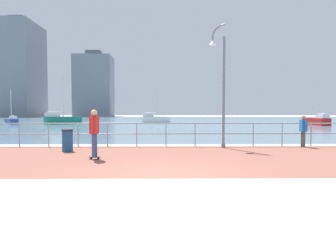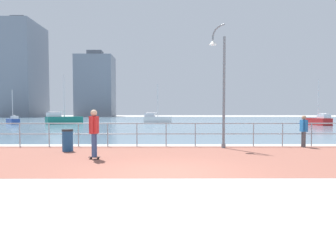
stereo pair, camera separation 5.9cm
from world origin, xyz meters
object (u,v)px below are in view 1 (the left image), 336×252
object	(u,v)px
sailboat_gray	(317,121)
sailboat_navy	(156,119)
trash_bin	(67,140)
sailboat_yellow	(12,121)
skateboarder	(94,130)
lamppost	(221,80)
sailboat_blue	(62,119)
bystander	(303,129)

from	to	relation	value
sailboat_gray	sailboat_navy	bearing A→B (deg)	153.79
trash_bin	sailboat_yellow	bearing A→B (deg)	121.07
skateboarder	trash_bin	size ratio (longest dim) A/B	1.86
lamppost	sailboat_navy	size ratio (longest dim) A/B	0.92
skateboarder	sailboat_navy	size ratio (longest dim) A/B	0.28
lamppost	sailboat_gray	size ratio (longest dim) A/B	0.97
skateboarder	sailboat_blue	xyz separation A→B (m)	(-11.76, 30.40, -0.40)
bystander	sailboat_blue	bearing A→B (deg)	127.59
trash_bin	sailboat_blue	xyz separation A→B (m)	(-10.13, 28.29, 0.18)
sailboat_yellow	bystander	bearing A→B (deg)	-44.30
trash_bin	sailboat_gray	size ratio (longest dim) A/B	0.16
sailboat_blue	sailboat_yellow	bearing A→B (deg)	179.01
sailboat_navy	sailboat_yellow	bearing A→B (deg)	-161.64
sailboat_navy	sailboat_gray	bearing A→B (deg)	-26.21
skateboarder	sailboat_yellow	xyz separation A→B (m)	(-18.75, 30.52, -0.59)
sailboat_gray	sailboat_blue	world-z (taller)	sailboat_blue
trash_bin	sailboat_gray	world-z (taller)	sailboat_gray
sailboat_gray	sailboat_blue	distance (m)	33.80
bystander	sailboat_yellow	distance (m)	38.71
trash_bin	sailboat_blue	distance (m)	30.05
trash_bin	sailboat_navy	bearing A→B (deg)	85.74
skateboarder	trash_bin	distance (m)	2.73
sailboat_blue	trash_bin	bearing A→B (deg)	-70.30
skateboarder	sailboat_blue	size ratio (longest dim) A/B	0.26
lamppost	trash_bin	bearing A→B (deg)	-169.71
sailboat_navy	lamppost	bearing A→B (deg)	-83.19
sailboat_yellow	sailboat_navy	bearing A→B (deg)	18.36
lamppost	bystander	size ratio (longest dim) A/B	3.80
sailboat_navy	bystander	bearing A→B (deg)	-76.63
trash_bin	sailboat_blue	bearing A→B (deg)	109.70
trash_bin	lamppost	bearing A→B (deg)	10.29
bystander	sailboat_blue	world-z (taller)	sailboat_blue
skateboarder	sailboat_navy	distance (m)	37.08
lamppost	sailboat_yellow	size ratio (longest dim) A/B	1.19
sailboat_yellow	sailboat_gray	distance (m)	40.77
sailboat_blue	bystander	bearing A→B (deg)	-52.41
lamppost	skateboarder	xyz separation A→B (m)	(-5.00, -3.31, -2.09)
sailboat_gray	bystander	bearing A→B (deg)	-118.96
skateboarder	bystander	xyz separation A→B (m)	(8.95, 3.49, -0.18)
sailboat_blue	lamppost	bearing A→B (deg)	-58.25
sailboat_yellow	skateboarder	bearing A→B (deg)	-58.43
trash_bin	skateboarder	bearing A→B (deg)	-52.20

